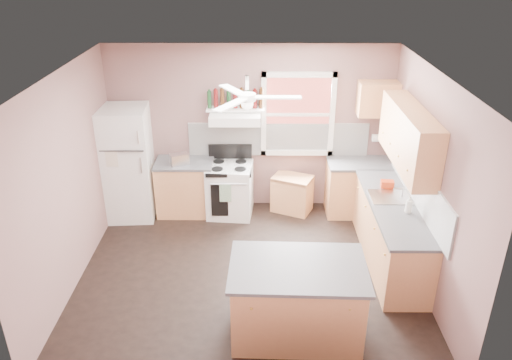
{
  "coord_description": "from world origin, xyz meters",
  "views": [
    {
      "loc": [
        0.14,
        -5.58,
        4.06
      ],
      "look_at": [
        0.1,
        0.3,
        1.25
      ],
      "focal_mm": 35.0,
      "sensor_mm": 36.0,
      "label": 1
    }
  ],
  "objects_px": {
    "refrigerator": "(127,164)",
    "toaster": "(179,159)",
    "island": "(297,301)",
    "stove": "(230,190)",
    "cart": "(292,194)"
  },
  "relations": [
    {
      "from": "refrigerator",
      "to": "stove",
      "type": "xyz_separation_m",
      "value": [
        1.62,
        0.04,
        -0.48
      ]
    },
    {
      "from": "toaster",
      "to": "stove",
      "type": "xyz_separation_m",
      "value": [
        0.78,
        0.05,
        -0.56
      ]
    },
    {
      "from": "refrigerator",
      "to": "toaster",
      "type": "bearing_deg",
      "value": -4.9
    },
    {
      "from": "toaster",
      "to": "cart",
      "type": "relative_size",
      "value": 0.46
    },
    {
      "from": "toaster",
      "to": "stove",
      "type": "bearing_deg",
      "value": -19.5
    },
    {
      "from": "refrigerator",
      "to": "stove",
      "type": "height_order",
      "value": "refrigerator"
    },
    {
      "from": "stove",
      "to": "island",
      "type": "bearing_deg",
      "value": -67.09
    },
    {
      "from": "refrigerator",
      "to": "cart",
      "type": "relative_size",
      "value": 2.95
    },
    {
      "from": "refrigerator",
      "to": "stove",
      "type": "distance_m",
      "value": 1.69
    },
    {
      "from": "cart",
      "to": "toaster",
      "type": "bearing_deg",
      "value": -150.96
    },
    {
      "from": "toaster",
      "to": "island",
      "type": "xyz_separation_m",
      "value": [
        1.67,
        -2.72,
        -0.56
      ]
    },
    {
      "from": "stove",
      "to": "cart",
      "type": "height_order",
      "value": "stove"
    },
    {
      "from": "island",
      "to": "stove",
      "type": "bearing_deg",
      "value": 109.81
    },
    {
      "from": "refrigerator",
      "to": "cart",
      "type": "height_order",
      "value": "refrigerator"
    },
    {
      "from": "refrigerator",
      "to": "stove",
      "type": "relative_size",
      "value": 2.11
    }
  ]
}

